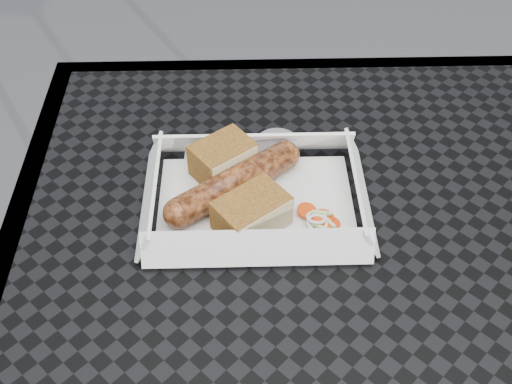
# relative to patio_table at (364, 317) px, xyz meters

# --- Properties ---
(patio_table) EXTENTS (0.80, 0.80, 0.74)m
(patio_table) POSITION_rel_patio_table_xyz_m (0.00, 0.00, 0.00)
(patio_table) COLOR black
(patio_table) RESTS_ON ground
(food_tray) EXTENTS (0.22, 0.15, 0.00)m
(food_tray) POSITION_rel_patio_table_xyz_m (-0.12, 0.10, 0.08)
(food_tray) COLOR white
(food_tray) RESTS_ON patio_table
(bratwurst) EXTENTS (0.16, 0.13, 0.03)m
(bratwurst) POSITION_rel_patio_table_xyz_m (-0.14, 0.12, 0.10)
(bratwurst) COLOR brown
(bratwurst) RESTS_ON food_tray
(bread_near) EXTENTS (0.08, 0.08, 0.04)m
(bread_near) POSITION_rel_patio_table_xyz_m (-0.16, 0.16, 0.10)
(bread_near) COLOR #8F5E23
(bread_near) RESTS_ON food_tray
(bread_far) EXTENTS (0.09, 0.09, 0.04)m
(bread_far) POSITION_rel_patio_table_xyz_m (-0.12, 0.07, 0.10)
(bread_far) COLOR #8F5E23
(bread_far) RESTS_ON food_tray
(veg_garnish) EXTENTS (0.03, 0.03, 0.00)m
(veg_garnish) POSITION_rel_patio_table_xyz_m (-0.05, 0.07, 0.08)
(veg_garnish) COLOR red
(veg_garnish) RESTS_ON food_tray
(napkin) EXTENTS (0.12, 0.12, 0.00)m
(napkin) POSITION_rel_patio_table_xyz_m (-0.14, 0.15, 0.08)
(napkin) COLOR white
(napkin) RESTS_ON patio_table
(condiment_cup_sauce) EXTENTS (0.05, 0.05, 0.03)m
(condiment_cup_sauce) POSITION_rel_patio_table_xyz_m (-0.09, 0.18, 0.09)
(condiment_cup_sauce) COLOR maroon
(condiment_cup_sauce) RESTS_ON patio_table
(condiment_cup_empty) EXTENTS (0.05, 0.05, 0.03)m
(condiment_cup_empty) POSITION_rel_patio_table_xyz_m (-0.12, 0.16, 0.09)
(condiment_cup_empty) COLOR silver
(condiment_cup_empty) RESTS_ON patio_table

